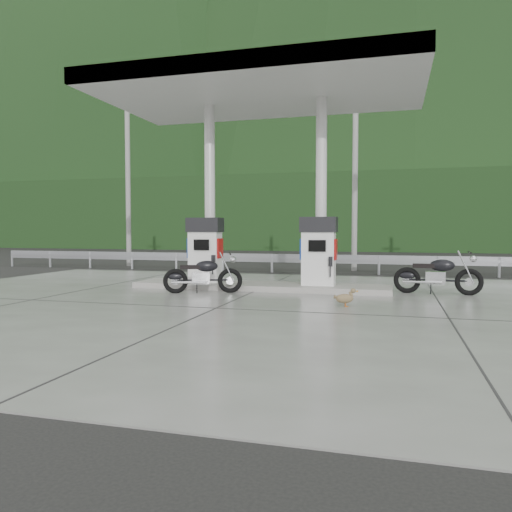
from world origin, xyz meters
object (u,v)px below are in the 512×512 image
(gas_pump_right, at_px, (319,251))
(duck, at_px, (344,299))
(gas_pump_left, at_px, (205,250))
(motorcycle_left, at_px, (203,275))
(motorcycle_right, at_px, (438,275))

(gas_pump_right, height_order, duck, gas_pump_right)
(gas_pump_left, bearing_deg, motorcycle_left, -71.37)
(gas_pump_left, xyz_separation_m, gas_pump_right, (3.20, 0.00, 0.00))
(motorcycle_left, xyz_separation_m, duck, (3.71, -1.34, -0.28))
(gas_pump_right, xyz_separation_m, motorcycle_right, (2.98, 0.14, -0.58))
(duck, bearing_deg, motorcycle_left, 142.92)
(gas_pump_right, bearing_deg, duck, -70.16)
(motorcycle_right, bearing_deg, gas_pump_right, -174.10)
(motorcycle_right, bearing_deg, gas_pump_left, -175.49)
(gas_pump_left, distance_m, motorcycle_right, 6.21)
(gas_pump_right, bearing_deg, motorcycle_left, -156.31)
(motorcycle_left, bearing_deg, duck, -40.43)
(motorcycle_left, xyz_separation_m, motorcycle_right, (5.77, 1.36, 0.03))
(motorcycle_right, height_order, duck, motorcycle_right)
(motorcycle_right, xyz_separation_m, duck, (-2.06, -2.71, -0.31))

